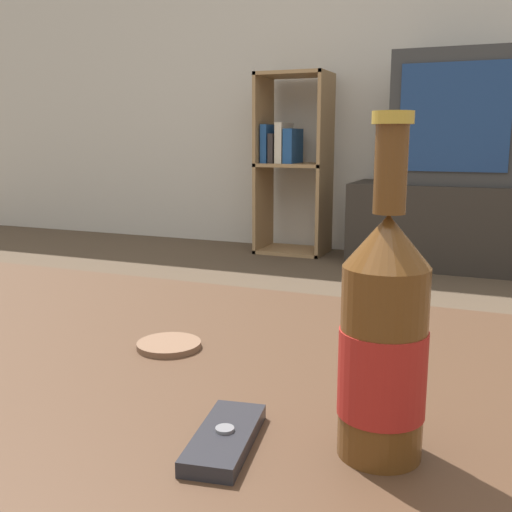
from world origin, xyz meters
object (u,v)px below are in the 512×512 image
object	(u,v)px
cell_phone	(225,438)
beer_bottle	(383,341)
tv_stand	(450,226)
television	(457,119)
bookshelf	(291,159)

from	to	relation	value
cell_phone	beer_bottle	bearing A→B (deg)	7.70
tv_stand	cell_phone	bearing A→B (deg)	-89.30
tv_stand	cell_phone	xyz separation A→B (m)	(0.03, -2.85, 0.20)
tv_stand	beer_bottle	xyz separation A→B (m)	(0.16, -2.81, 0.29)
television	beer_bottle	bearing A→B (deg)	-86.69
tv_stand	television	distance (m)	0.55
television	beer_bottle	xyz separation A→B (m)	(0.16, -2.80, -0.26)
television	bookshelf	world-z (taller)	television
bookshelf	cell_phone	world-z (taller)	bookshelf
beer_bottle	cell_phone	bearing A→B (deg)	-163.11
tv_stand	beer_bottle	world-z (taller)	beer_bottle
television	beer_bottle	distance (m)	2.82
television	cell_phone	bearing A→B (deg)	-89.30
beer_bottle	television	bearing A→B (deg)	93.31
television	tv_stand	bearing A→B (deg)	90.00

